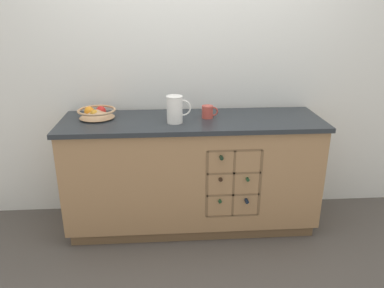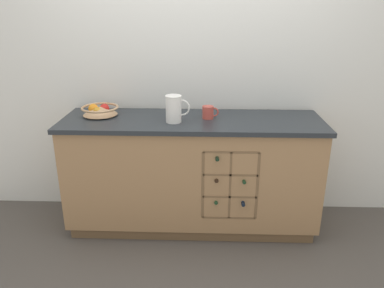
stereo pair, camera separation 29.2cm
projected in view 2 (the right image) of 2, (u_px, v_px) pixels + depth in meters
The scene contains 6 objects.
ground_plane at pixel (192, 223), 3.17m from camera, with size 14.00×14.00×0.00m, color #4C4742.
back_wall at pixel (194, 65), 3.05m from camera, with size 4.40×0.06×2.55m, color silver.
kitchen_island at pixel (192, 173), 3.01m from camera, with size 2.00×0.62×0.92m.
fruit_bowl at pixel (100, 110), 2.93m from camera, with size 0.29×0.29×0.08m.
white_pitcher at pixel (174, 108), 2.75m from camera, with size 0.18×0.12×0.20m.
ceramic_mug at pixel (208, 112), 2.86m from camera, with size 0.13×0.09×0.10m.
Camera 2 is at (0.10, -2.73, 1.74)m, focal length 35.00 mm.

